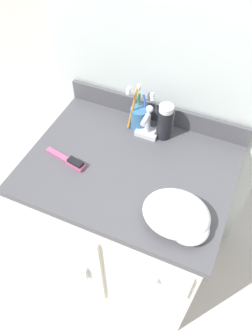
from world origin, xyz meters
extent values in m
plane|color=beige|center=(0.00, 0.00, 0.00)|extent=(6.00, 6.00, 0.00)
cube|color=silver|center=(0.00, 0.34, 1.10)|extent=(0.95, 0.08, 2.20)
cube|color=silver|center=(0.00, 0.00, 0.36)|extent=(0.74, 0.54, 0.72)
cube|color=silver|center=(-0.18, -0.28, 0.32)|extent=(0.36, 0.02, 0.58)
cube|color=silver|center=(0.19, -0.28, 0.56)|extent=(0.33, 0.02, 0.17)
cube|color=silver|center=(-0.07, -0.30, 0.32)|extent=(0.02, 0.02, 0.09)
cube|color=silver|center=(0.19, -0.30, 0.56)|extent=(0.10, 0.02, 0.01)
cube|color=#4C4C51|center=(0.00, 0.00, 0.73)|extent=(0.77, 0.58, 0.03)
ellipsoid|color=#46464B|center=(0.00, 0.00, 0.65)|extent=(0.30, 0.31, 0.19)
cylinder|color=silver|center=(0.00, 0.00, 0.56)|extent=(0.03, 0.03, 0.01)
cube|color=#4C4C51|center=(0.00, 0.28, 0.79)|extent=(0.77, 0.02, 0.09)
cube|color=silver|center=(0.00, 0.18, 0.76)|extent=(0.09, 0.06, 0.02)
cylinder|color=silver|center=(0.00, 0.18, 0.81)|extent=(0.02, 0.02, 0.08)
cylinder|color=silver|center=(0.00, 0.15, 0.85)|extent=(0.02, 0.06, 0.02)
sphere|color=silver|center=(0.00, 0.20, 0.87)|extent=(0.03, 0.03, 0.03)
cylinder|color=teal|center=(-0.05, 0.21, 0.80)|extent=(0.07, 0.07, 0.09)
cylinder|color=blue|center=(-0.02, 0.22, 0.84)|extent=(0.04, 0.01, 0.16)
cube|color=white|center=(0.00, 0.22, 0.92)|extent=(0.02, 0.02, 0.03)
cylinder|color=green|center=(-0.06, 0.24, 0.83)|extent=(0.02, 0.04, 0.16)
cube|color=white|center=(-0.07, 0.25, 0.91)|extent=(0.01, 0.02, 0.03)
cylinder|color=orange|center=(-0.07, 0.20, 0.85)|extent=(0.04, 0.03, 0.19)
cube|color=white|center=(-0.08, 0.18, 0.94)|extent=(0.02, 0.02, 0.03)
cylinder|color=black|center=(0.06, 0.20, 0.82)|extent=(0.06, 0.06, 0.13)
cylinder|color=white|center=(0.06, 0.20, 0.89)|extent=(0.06, 0.06, 0.02)
cube|color=#C1517F|center=(-0.27, -0.06, 0.76)|extent=(0.11, 0.04, 0.01)
cube|color=#C1517F|center=(-0.18, -0.08, 0.76)|extent=(0.08, 0.05, 0.02)
cube|color=black|center=(-0.18, -0.08, 0.77)|extent=(0.07, 0.04, 0.01)
ellipsoid|color=white|center=(0.23, -0.16, 0.79)|extent=(0.22, 0.18, 0.09)
ellipsoid|color=white|center=(0.28, -0.18, 0.78)|extent=(0.13, 0.13, 0.06)
camera|label=1|loc=(0.30, -0.72, 1.69)|focal=35.00mm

